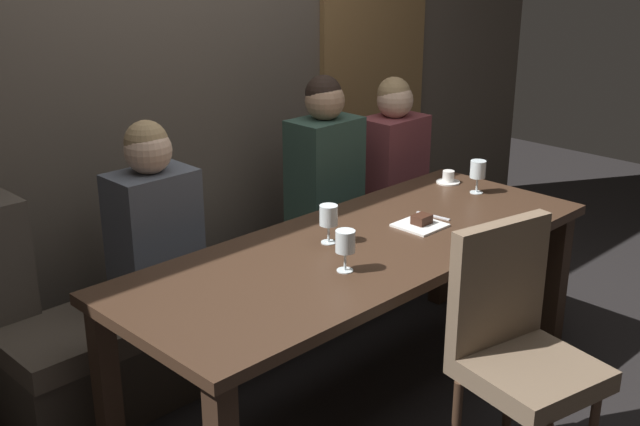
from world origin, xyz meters
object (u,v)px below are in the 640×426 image
(diner_redhead, at_px, (153,215))
(espresso_cup, at_px, (448,178))
(wine_glass_end_right, at_px, (345,243))
(dessert_plate, at_px, (421,223))
(chair_near_side, at_px, (516,339))
(fork_on_table, at_px, (433,216))
(wine_glass_center_back, at_px, (478,170))
(wine_glass_near_left, at_px, (329,216))
(diner_far_end, at_px, (393,149))
(dining_table, at_px, (363,263))
(diner_bearded, at_px, (325,161))
(banquette_bench, at_px, (256,301))

(diner_redhead, height_order, espresso_cup, diner_redhead)
(wine_glass_end_right, bearing_deg, diner_redhead, 108.16)
(wine_glass_end_right, distance_m, dessert_plate, 0.60)
(chair_near_side, bearing_deg, diner_redhead, 111.84)
(chair_near_side, height_order, fork_on_table, chair_near_side)
(wine_glass_center_back, distance_m, espresso_cup, 0.22)
(espresso_cup, xyz_separation_m, fork_on_table, (-0.46, -0.26, -0.02))
(wine_glass_near_left, xyz_separation_m, wine_glass_end_right, (-0.16, -0.25, -0.00))
(diner_far_end, distance_m, wine_glass_end_right, 1.54)
(diner_far_end, xyz_separation_m, dessert_plate, (-0.70, -0.75, -0.06))
(dining_table, xyz_separation_m, espresso_cup, (0.92, 0.25, 0.11))
(chair_near_side, bearing_deg, diner_bearded, 72.60)
(banquette_bench, distance_m, wine_glass_center_back, 1.27)
(wine_glass_near_left, xyz_separation_m, wine_glass_center_back, (0.99, -0.05, 0.00))
(diner_bearded, relative_size, dessert_plate, 4.42)
(wine_glass_end_right, bearing_deg, chair_near_side, -63.05)
(diner_redhead, height_order, wine_glass_near_left, diner_redhead)
(diner_redhead, relative_size, wine_glass_end_right, 4.74)
(espresso_cup, bearing_deg, chair_near_side, -132.25)
(diner_bearded, distance_m, fork_on_table, 0.73)
(dining_table, bearing_deg, wine_glass_end_right, -151.50)
(chair_near_side, relative_size, wine_glass_near_left, 5.98)
(dining_table, bearing_deg, banquette_bench, 90.00)
(diner_far_end, distance_m, dessert_plate, 1.03)
(dessert_plate, bearing_deg, banquette_bench, 113.80)
(wine_glass_center_back, bearing_deg, diner_redhead, 154.85)
(wine_glass_center_back, bearing_deg, espresso_cup, 80.54)
(diner_far_end, bearing_deg, fork_on_table, -128.41)
(banquette_bench, height_order, espresso_cup, espresso_cup)
(diner_far_end, relative_size, fork_on_table, 4.48)
(dining_table, relative_size, wine_glass_near_left, 13.41)
(fork_on_table, bearing_deg, wine_glass_center_back, 1.01)
(wine_glass_near_left, relative_size, wine_glass_center_back, 1.00)
(banquette_bench, bearing_deg, dining_table, -90.00)
(fork_on_table, bearing_deg, dining_table, 172.21)
(diner_far_end, bearing_deg, wine_glass_center_back, -102.25)
(wine_glass_end_right, relative_size, wine_glass_center_back, 1.00)
(diner_bearded, relative_size, wine_glass_near_left, 5.12)
(diner_far_end, height_order, dessert_plate, diner_far_end)
(banquette_bench, xyz_separation_m, diner_far_end, (1.03, 0.01, 0.58))
(fork_on_table, bearing_deg, wine_glass_near_left, 161.69)
(dining_table, xyz_separation_m, dessert_plate, (0.33, -0.04, 0.10))
(dining_table, height_order, wine_glass_center_back, wine_glass_center_back)
(diner_redhead, xyz_separation_m, diner_bearded, (1.03, -0.01, 0.03))
(diner_bearded, bearing_deg, wine_glass_near_left, -134.06)
(dining_table, distance_m, wine_glass_end_right, 0.35)
(banquette_bench, distance_m, diner_bearded, 0.79)
(wine_glass_center_back, relative_size, espresso_cup, 1.37)
(dessert_plate, bearing_deg, fork_on_table, 14.60)
(diner_redhead, bearing_deg, diner_bearded, -0.66)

